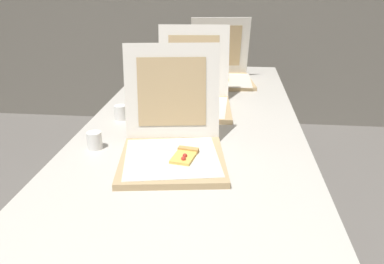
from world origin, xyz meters
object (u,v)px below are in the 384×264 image
at_px(pizza_box_middle, 193,97).
at_px(cup_white_near_center, 95,140).
at_px(table, 192,137).
at_px(cup_white_mid, 121,112).
at_px(pizza_box_front, 173,144).
at_px(pizza_box_back, 221,73).
at_px(cup_white_far, 153,92).

height_order(pizza_box_middle, cup_white_near_center, pizza_box_middle).
xyz_separation_m(pizza_box_middle, cup_white_near_center, (-0.32, -0.52, -0.02)).
relative_size(table, cup_white_mid, 37.36).
relative_size(pizza_box_front, cup_white_near_center, 7.20).
bearing_deg(pizza_box_back, pizza_box_front, -105.56).
bearing_deg(table, cup_white_near_center, -145.22).
xyz_separation_m(pizza_box_middle, cup_white_mid, (-0.31, -0.20, -0.02)).
bearing_deg(pizza_box_middle, cup_white_mid, -152.24).
bearing_deg(cup_white_near_center, pizza_box_middle, 57.86).
height_order(pizza_box_back, cup_white_near_center, pizza_box_back).
distance_m(pizza_box_back, cup_white_near_center, 1.12).
bearing_deg(cup_white_mid, pizza_box_front, -51.30).
relative_size(table, cup_white_near_center, 37.36).
bearing_deg(cup_white_near_center, cup_white_far, 82.22).
bearing_deg(cup_white_far, cup_white_mid, -103.03).
bearing_deg(pizza_box_front, pizza_box_middle, 80.30).
xyz_separation_m(table, pizza_box_middle, (-0.02, 0.28, 0.10)).
distance_m(cup_white_mid, cup_white_far, 0.36).
bearing_deg(pizza_box_back, cup_white_far, -142.62).
bearing_deg(pizza_box_front, cup_white_far, 98.80).
distance_m(pizza_box_middle, pizza_box_back, 0.53).
relative_size(table, pizza_box_back, 5.97).
distance_m(table, pizza_box_back, 0.80).
xyz_separation_m(pizza_box_back, cup_white_far, (-0.35, -0.36, -0.02)).
bearing_deg(table, cup_white_mid, 166.54).
distance_m(pizza_box_middle, cup_white_mid, 0.37).
distance_m(table, pizza_box_front, 0.31).
relative_size(table, pizza_box_middle, 5.49).
bearing_deg(cup_white_near_center, cup_white_mid, 88.07).
height_order(cup_white_near_center, cup_white_far, same).
height_order(table, cup_white_near_center, cup_white_near_center).
bearing_deg(cup_white_near_center, pizza_box_back, 66.59).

